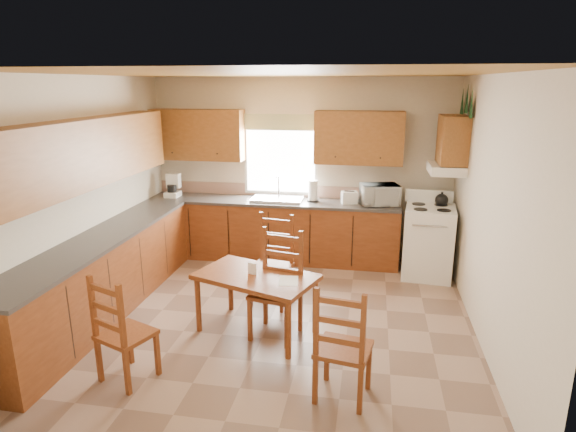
% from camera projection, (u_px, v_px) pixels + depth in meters
% --- Properties ---
extents(floor, '(4.50, 4.50, 0.00)m').
position_uv_depth(floor, '(271.00, 319.00, 5.51)').
color(floor, '#876A57').
rests_on(floor, ground).
extents(ceiling, '(4.50, 4.50, 0.00)m').
position_uv_depth(ceiling, '(268.00, 73.00, 4.79)').
color(ceiling, '#996523').
rests_on(ceiling, floor).
extents(wall_left, '(4.50, 4.50, 0.00)m').
position_uv_depth(wall_left, '(78.00, 196.00, 5.52)').
color(wall_left, beige).
rests_on(wall_left, floor).
extents(wall_right, '(4.50, 4.50, 0.00)m').
position_uv_depth(wall_right, '(491.00, 214.00, 4.77)').
color(wall_right, beige).
rests_on(wall_right, floor).
extents(wall_back, '(4.50, 4.50, 0.00)m').
position_uv_depth(wall_back, '(300.00, 169.00, 7.28)').
color(wall_back, beige).
rests_on(wall_back, floor).
extents(wall_front, '(4.50, 4.50, 0.00)m').
position_uv_depth(wall_front, '(194.00, 291.00, 3.01)').
color(wall_front, beige).
rests_on(wall_front, floor).
extents(lower_cab_back, '(3.75, 0.60, 0.88)m').
position_uv_depth(lower_cab_back, '(273.00, 231.00, 7.30)').
color(lower_cab_back, brown).
rests_on(lower_cab_back, floor).
extents(lower_cab_left, '(0.60, 3.60, 0.88)m').
position_uv_depth(lower_cab_left, '(103.00, 277.00, 5.57)').
color(lower_cab_left, brown).
rests_on(lower_cab_left, floor).
extents(counter_back, '(3.75, 0.63, 0.04)m').
position_uv_depth(counter_back, '(272.00, 201.00, 7.18)').
color(counter_back, '#3D3936').
rests_on(counter_back, lower_cab_back).
extents(counter_left, '(0.63, 3.60, 0.04)m').
position_uv_depth(counter_left, '(99.00, 239.00, 5.45)').
color(counter_left, '#3D3936').
rests_on(counter_left, lower_cab_left).
extents(backsplash, '(3.75, 0.01, 0.18)m').
position_uv_depth(backsplash, '(276.00, 190.00, 7.43)').
color(backsplash, '#95705E').
rests_on(backsplash, counter_back).
extents(upper_cab_back_left, '(1.41, 0.33, 0.75)m').
position_uv_depth(upper_cab_back_left, '(198.00, 135.00, 7.25)').
color(upper_cab_back_left, brown).
rests_on(upper_cab_back_left, wall_back).
extents(upper_cab_back_right, '(1.25, 0.33, 0.75)m').
position_uv_depth(upper_cab_back_right, '(359.00, 138.00, 6.85)').
color(upper_cab_back_right, brown).
rests_on(upper_cab_back_right, wall_back).
extents(upper_cab_left, '(0.33, 3.60, 0.75)m').
position_uv_depth(upper_cab_left, '(78.00, 155.00, 5.22)').
color(upper_cab_left, brown).
rests_on(upper_cab_left, wall_left).
extents(upper_cab_stove, '(0.33, 0.62, 0.62)m').
position_uv_depth(upper_cab_stove, '(453.00, 140.00, 6.22)').
color(upper_cab_stove, brown).
rests_on(upper_cab_stove, wall_right).
extents(range_hood, '(0.44, 0.62, 0.12)m').
position_uv_depth(range_hood, '(446.00, 169.00, 6.33)').
color(range_hood, white).
rests_on(range_hood, wall_right).
extents(window_frame, '(1.13, 0.02, 1.18)m').
position_uv_depth(window_frame, '(281.00, 156.00, 7.25)').
color(window_frame, white).
rests_on(window_frame, wall_back).
extents(window_pane, '(1.05, 0.01, 1.10)m').
position_uv_depth(window_pane, '(281.00, 156.00, 7.25)').
color(window_pane, white).
rests_on(window_pane, wall_back).
extents(window_valance, '(1.19, 0.01, 0.24)m').
position_uv_depth(window_valance, '(280.00, 122.00, 7.09)').
color(window_valance, '#587538').
rests_on(window_valance, wall_back).
extents(sink_basin, '(0.75, 0.45, 0.04)m').
position_uv_depth(sink_basin, '(277.00, 199.00, 7.16)').
color(sink_basin, silver).
rests_on(sink_basin, counter_back).
extents(pine_decal_a, '(0.22, 0.22, 0.36)m').
position_uv_depth(pine_decal_a, '(472.00, 103.00, 5.77)').
color(pine_decal_a, '#13381C').
rests_on(pine_decal_a, wall_right).
extents(pine_decal_b, '(0.22, 0.22, 0.36)m').
position_uv_depth(pine_decal_b, '(467.00, 98.00, 6.06)').
color(pine_decal_b, '#13381C').
rests_on(pine_decal_b, wall_right).
extents(pine_decal_c, '(0.22, 0.22, 0.36)m').
position_uv_depth(pine_decal_c, '(462.00, 101.00, 6.38)').
color(pine_decal_c, '#13381C').
rests_on(pine_decal_c, wall_right).
extents(stove, '(0.72, 0.74, 0.97)m').
position_uv_depth(stove, '(428.00, 243.00, 6.64)').
color(stove, white).
rests_on(stove, floor).
extents(coffeemaker, '(0.20, 0.24, 0.34)m').
position_uv_depth(coffeemaker, '(172.00, 186.00, 7.35)').
color(coffeemaker, white).
rests_on(coffeemaker, counter_back).
extents(paper_towel, '(0.17, 0.17, 0.31)m').
position_uv_depth(paper_towel, '(313.00, 191.00, 7.08)').
color(paper_towel, white).
rests_on(paper_towel, counter_back).
extents(toaster, '(0.25, 0.19, 0.18)m').
position_uv_depth(toaster, '(349.00, 197.00, 6.96)').
color(toaster, white).
rests_on(toaster, counter_back).
extents(microwave, '(0.56, 0.46, 0.29)m').
position_uv_depth(microwave, '(380.00, 195.00, 6.88)').
color(microwave, white).
rests_on(microwave, counter_back).
extents(dining_table, '(1.40, 1.08, 0.66)m').
position_uv_depth(dining_table, '(256.00, 303.00, 5.15)').
color(dining_table, brown).
rests_on(dining_table, floor).
extents(chair_near_left, '(0.55, 0.54, 1.02)m').
position_uv_depth(chair_near_left, '(126.00, 328.00, 4.28)').
color(chair_near_left, brown).
rests_on(chair_near_left, floor).
extents(chair_near_right, '(0.51, 0.49, 1.05)m').
position_uv_depth(chair_near_right, '(344.00, 341.00, 4.02)').
color(chair_near_right, brown).
rests_on(chair_near_right, floor).
extents(chair_far_left, '(0.51, 0.50, 1.08)m').
position_uv_depth(chair_far_left, '(271.00, 262.00, 5.76)').
color(chair_far_left, brown).
rests_on(chair_far_left, floor).
extents(chair_far_right, '(0.56, 0.54, 1.13)m').
position_uv_depth(chair_far_right, '(275.00, 287.00, 5.00)').
color(chair_far_right, brown).
rests_on(chair_far_right, floor).
extents(table_paper, '(0.23, 0.28, 0.00)m').
position_uv_depth(table_paper, '(288.00, 281.00, 4.90)').
color(table_paper, white).
rests_on(table_paper, dining_table).
extents(table_card, '(0.10, 0.05, 0.13)m').
position_uv_depth(table_card, '(252.00, 268.00, 5.06)').
color(table_card, white).
rests_on(table_card, dining_table).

